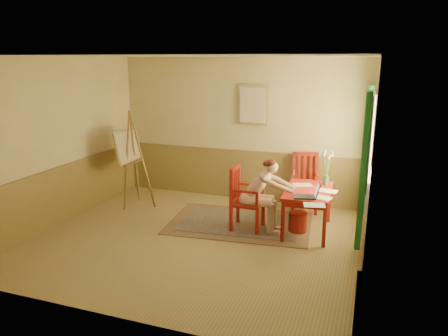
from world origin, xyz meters
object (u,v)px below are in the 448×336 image
at_px(table, 308,195).
at_px(laptop, 309,194).
at_px(chair_back, 305,182).
at_px(easel, 130,150).
at_px(figure, 261,192).
at_px(chair_left, 244,198).

distance_m(table, laptop, 0.44).
bearing_deg(table, laptop, -81.43).
relative_size(chair_back, laptop, 2.46).
bearing_deg(easel, figure, -9.64).
distance_m(chair_left, figure, 0.32).
bearing_deg(chair_left, laptop, -9.35).
distance_m(chair_left, easel, 2.52).
distance_m(chair_back, easel, 3.35).
xyz_separation_m(chair_left, figure, (0.28, -0.01, 0.14)).
relative_size(figure, easel, 0.67).
height_order(chair_left, laptop, chair_left).
xyz_separation_m(laptop, easel, (-3.48, 0.62, 0.32)).
xyz_separation_m(table, laptop, (0.06, -0.42, 0.14)).
distance_m(figure, easel, 2.77).
xyz_separation_m(chair_back, figure, (-0.50, -1.31, 0.14)).
distance_m(table, figure, 0.76).
bearing_deg(chair_back, table, -77.98).
distance_m(chair_left, chair_back, 1.51).
bearing_deg(table, figure, -160.76).
xyz_separation_m(table, chair_left, (-1.00, -0.24, -0.10)).
distance_m(table, chair_back, 1.08).
height_order(table, chair_back, chair_back).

